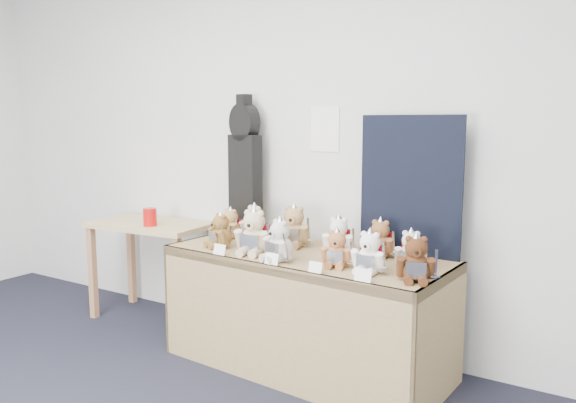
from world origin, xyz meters
The scene contains 22 objects.
room_shell centered at (0.37, 2.49, 1.48)m, with size 6.00×6.00×6.00m.
display_table centered at (0.47, 2.01, 0.57)m, with size 1.80×0.85×0.73m.
side_table centered at (-0.98, 2.21, 0.64)m, with size 0.95×0.58×0.76m.
guitar_case centered at (-0.22, 2.39, 1.21)m, with size 0.31×0.18×0.99m.
navy_board centered at (1.02, 2.37, 1.15)m, with size 0.63×0.02×0.84m, color black.
red_cup centered at (-0.88, 2.10, 0.83)m, with size 0.10×0.10×0.13m, color #BB0E0C.
teddy_front_far_left centered at (-0.07, 1.93, 0.83)m, with size 0.20×0.20×0.25m.
teddy_front_left centered at (0.22, 1.89, 0.85)m, with size 0.26×0.23×0.31m.
teddy_front_centre centered at (0.44, 1.83, 0.84)m, with size 0.22×0.22×0.28m.
teddy_front_right centered at (0.78, 1.89, 0.82)m, with size 0.20×0.18×0.24m.
teddy_front_far_right centered at (0.99, 1.87, 0.83)m, with size 0.21×0.17×0.26m.
teddy_front_end centered at (1.25, 1.85, 0.84)m, with size 0.22×0.21×0.27m.
teddy_back_left centered at (0.02, 2.17, 0.84)m, with size 0.23×0.22×0.28m.
teddy_back_centre_left centered at (0.31, 2.20, 0.85)m, with size 0.25×0.22×0.30m.
teddy_back_centre_right centered at (0.65, 2.16, 0.83)m, with size 0.22×0.20×0.26m.
teddy_back_right centered at (0.89, 2.23, 0.83)m, with size 0.21×0.18×0.26m.
teddy_back_end centered at (1.13, 2.10, 0.82)m, with size 0.20×0.18×0.24m.
teddy_back_far_left centered at (-0.20, 2.19, 0.82)m, with size 0.19×0.17×0.23m.
entry_card_a centered at (0.06, 1.76, 0.76)m, with size 0.09×0.00×0.06m, color white.
entry_card_b centered at (0.45, 1.73, 0.77)m, with size 0.09×0.00×0.07m, color white.
entry_card_c centered at (0.75, 1.71, 0.76)m, with size 0.08×0.00×0.06m, color white.
entry_card_d centered at (1.03, 1.69, 0.77)m, with size 0.09×0.00×0.07m, color white.
Camera 1 is at (2.16, -0.83, 1.54)m, focal length 35.00 mm.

